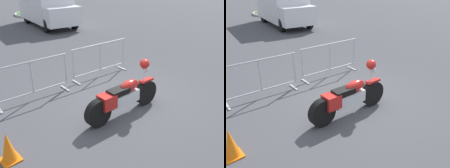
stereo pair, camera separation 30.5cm
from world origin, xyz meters
The scene contains 7 objects.
ground_plane centered at (0.00, 0.00, 0.00)m, with size 120.00×120.00×0.00m, color #424247.
motorcycle centered at (-0.53, -0.39, 0.47)m, with size 2.18×0.34×1.23m.
crowd_barrier_near centered at (-1.71, 1.78, 0.55)m, with size 2.10×0.55×1.07m.
crowd_barrier_far centered at (0.65, 1.78, 0.55)m, with size 2.10×0.55×1.07m.
delivery_van centered at (3.65, 10.07, 1.24)m, with size 2.68×5.24×2.31m.
planter_island centered at (5.40, 14.23, 0.39)m, with size 3.52×3.52×1.24m.
traffic_cone centered at (-3.19, -0.10, 0.29)m, with size 0.34×0.34×0.59m.
Camera 2 is at (-4.08, -4.14, 3.17)m, focal length 40.00 mm.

